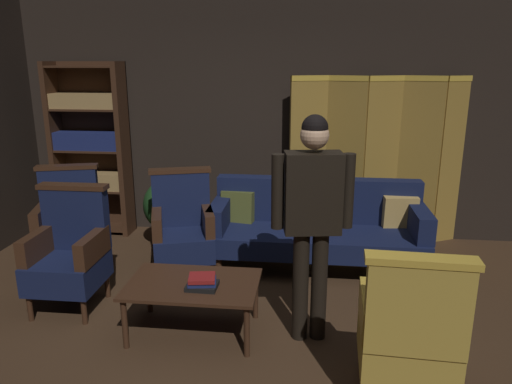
{
  "coord_description": "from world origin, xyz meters",
  "views": [
    {
      "loc": [
        0.45,
        -3.17,
        2.05
      ],
      "look_at": [
        0.0,
        0.8,
        0.95
      ],
      "focal_mm": 33.48,
      "sensor_mm": 36.0,
      "label": 1
    }
  ],
  "objects": [
    {
      "name": "ground_plane",
      "position": [
        0.0,
        0.0,
        0.0
      ],
      "size": [
        10.0,
        10.0,
        0.0
      ],
      "primitive_type": "plane",
      "color": "#3D2819"
    },
    {
      "name": "back_wall",
      "position": [
        0.0,
        2.45,
        1.4
      ],
      "size": [
        7.2,
        0.1,
        2.8
      ],
      "primitive_type": "cube",
      "color": "black",
      "rests_on": "ground_plane"
    },
    {
      "name": "folding_screen",
      "position": [
        1.27,
        2.31,
        0.99
      ],
      "size": [
        2.11,
        0.37,
        1.9
      ],
      "color": "olive",
      "rests_on": "ground_plane"
    },
    {
      "name": "bookshelf",
      "position": [
        -2.15,
        2.19,
        1.06
      ],
      "size": [
        0.9,
        0.32,
        2.05
      ],
      "color": "#382114",
      "rests_on": "ground_plane"
    },
    {
      "name": "velvet_couch",
      "position": [
        0.55,
        1.45,
        0.45
      ],
      "size": [
        2.12,
        0.78,
        0.88
      ],
      "color": "#382114",
      "rests_on": "ground_plane"
    },
    {
      "name": "coffee_table",
      "position": [
        -0.4,
        0.07,
        0.37
      ],
      "size": [
        1.0,
        0.64,
        0.42
      ],
      "color": "#382114",
      "rests_on": "ground_plane"
    },
    {
      "name": "armchair_gilt_accent",
      "position": [
        1.08,
        -0.57,
        0.49
      ],
      "size": [
        0.61,
        0.6,
        1.04
      ],
      "color": "gold",
      "rests_on": "ground_plane"
    },
    {
      "name": "armchair_wing_left",
      "position": [
        -1.54,
        0.38,
        0.49
      ],
      "size": [
        0.6,
        0.58,
        1.04
      ],
      "color": "#382114",
      "rests_on": "ground_plane"
    },
    {
      "name": "armchair_wing_right",
      "position": [
        -0.75,
        1.1,
        0.49
      ],
      "size": [
        0.73,
        0.72,
        1.04
      ],
      "color": "#382114",
      "rests_on": "ground_plane"
    },
    {
      "name": "armchair_wing_far",
      "position": [
        -1.93,
        1.12,
        0.49
      ],
      "size": [
        0.72,
        0.71,
        1.04
      ],
      "color": "#382114",
      "rests_on": "ground_plane"
    },
    {
      "name": "standing_figure",
      "position": [
        0.48,
        0.1,
        1.03
      ],
      "size": [
        0.58,
        0.27,
        1.7
      ],
      "color": "black",
      "rests_on": "ground_plane"
    },
    {
      "name": "potted_plant",
      "position": [
        -1.13,
        1.77,
        0.44
      ],
      "size": [
        0.48,
        0.48,
        0.77
      ],
      "color": "brown",
      "rests_on": "ground_plane"
    },
    {
      "name": "book_black_cloth",
      "position": [
        -0.31,
        -0.01,
        0.44
      ],
      "size": [
        0.23,
        0.19,
        0.04
      ],
      "primitive_type": "cube",
      "rotation": [
        0.0,
        0.0,
        -0.02
      ],
      "color": "black",
      "rests_on": "coffee_table"
    },
    {
      "name": "book_navy_cloth",
      "position": [
        -0.31,
        -0.01,
        0.47
      ],
      "size": [
        0.23,
        0.19,
        0.03
      ],
      "primitive_type": "cube",
      "rotation": [
        0.0,
        0.0,
        0.18
      ],
      "color": "navy",
      "rests_on": "book_black_cloth"
    },
    {
      "name": "book_red_leather",
      "position": [
        -0.31,
        -0.01,
        0.5
      ],
      "size": [
        0.22,
        0.2,
        0.03
      ],
      "primitive_type": "cube",
      "rotation": [
        0.0,
        0.0,
        0.16
      ],
      "color": "maroon",
      "rests_on": "book_navy_cloth"
    }
  ]
}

